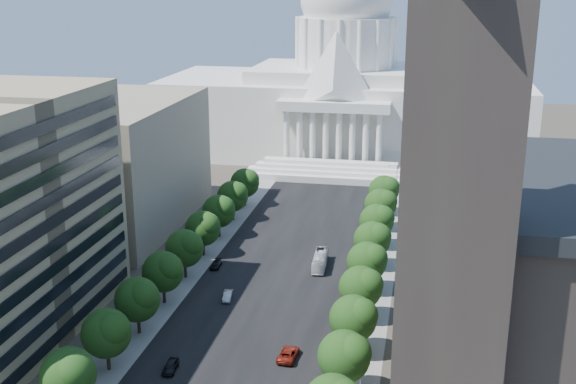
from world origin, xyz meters
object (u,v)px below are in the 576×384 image
Objects in this scene: car_silver at (228,296)px; car_red at (288,354)px; car_dark_a at (171,366)px; car_dark_b at (216,265)px; city_bus at (320,260)px.

car_red reaches higher than car_silver.
car_dark_a is at bearing 26.10° from car_red.
car_dark_a reaches higher than car_silver.
car_red is 39.88m from car_dark_b.
car_red reaches higher than car_dark_b.
car_red is at bearing -59.13° from car_silver.
car_dark_a is 40.77m from car_dark_b.
car_dark_a is 47.80m from city_bus.
city_bus reaches higher than car_red.
car_dark_b is at bearing 93.02° from car_dark_a.
car_silver is 23.76m from city_bus.
car_red is (16.92, 7.06, 0.03)m from car_dark_a.
car_red is (15.25, -19.11, 0.08)m from car_silver.
car_silver is at bearing -67.75° from car_dark_b.
car_red is 0.55× the size of city_bus.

